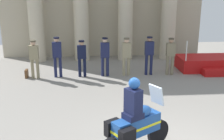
{
  "coord_description": "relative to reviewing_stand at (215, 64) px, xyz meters",
  "views": [
    {
      "loc": [
        -1.61,
        -5.53,
        3.75
      ],
      "look_at": [
        -0.92,
        3.29,
        1.17
      ],
      "focal_mm": 45.01,
      "sensor_mm": 36.0,
      "label": 1
    }
  ],
  "objects": [
    {
      "name": "officer_in_row_6",
      "position": [
        -2.42,
        -0.66,
        0.69
      ],
      "size": [
        0.38,
        0.24,
        1.67
      ],
      "rotation": [
        0.0,
        0.0,
        3.15
      ],
      "color": "#7A7056",
      "rests_on": "ground_plane"
    },
    {
      "name": "officer_in_row_1",
      "position": [
        -7.37,
        -0.6,
        0.75
      ],
      "size": [
        0.38,
        0.24,
        1.77
      ],
      "rotation": [
        0.0,
        0.0,
        3.15
      ],
      "color": "#191E42",
      "rests_on": "ground_plane"
    },
    {
      "name": "briefcase_on_ground",
      "position": [
        -8.74,
        -0.59,
        -0.12
      ],
      "size": [
        0.1,
        0.32,
        0.36
      ],
      "primitive_type": "cube",
      "color": "brown",
      "rests_on": "ground_plane"
    },
    {
      "name": "motorcycle_with_rider",
      "position": [
        -4.98,
        -6.79,
        0.5
      ],
      "size": [
        1.83,
        1.26,
        1.9
      ],
      "rotation": [
        0.0,
        0.0,
        0.56
      ],
      "color": "black",
      "rests_on": "ground_plane"
    },
    {
      "name": "officer_in_row_5",
      "position": [
        -3.35,
        -0.56,
        0.73
      ],
      "size": [
        0.38,
        0.24,
        1.73
      ],
      "rotation": [
        0.0,
        0.0,
        3.15
      ],
      "color": "#191E42",
      "rests_on": "ground_plane"
    },
    {
      "name": "reviewing_stand",
      "position": [
        0.0,
        0.0,
        0.0
      ],
      "size": [
        3.51,
        2.0,
        1.52
      ],
      "color": "#B71414",
      "rests_on": "ground_plane"
    },
    {
      "name": "officer_in_row_4",
      "position": [
        -4.37,
        -0.57,
        0.7
      ],
      "size": [
        0.38,
        0.24,
        1.69
      ],
      "rotation": [
        0.0,
        0.0,
        3.15
      ],
      "color": "gray",
      "rests_on": "ground_plane"
    },
    {
      "name": "officer_in_row_3",
      "position": [
        -5.31,
        -0.6,
        0.71
      ],
      "size": [
        0.38,
        0.24,
        1.72
      ],
      "rotation": [
        0.0,
        0.0,
        3.15
      ],
      "color": "#191E42",
      "rests_on": "ground_plane"
    },
    {
      "name": "officer_in_row_0",
      "position": [
        -8.33,
        -0.72,
        0.69
      ],
      "size": [
        0.38,
        0.24,
        1.66
      ],
      "rotation": [
        0.0,
        0.0,
        3.15
      ],
      "color": "#847A5B",
      "rests_on": "ground_plane"
    },
    {
      "name": "officer_in_row_2",
      "position": [
        -6.32,
        -0.62,
        0.65
      ],
      "size": [
        0.38,
        0.24,
        1.61
      ],
      "rotation": [
        0.0,
        0.0,
        3.15
      ],
      "color": "black",
      "rests_on": "ground_plane"
    }
  ]
}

